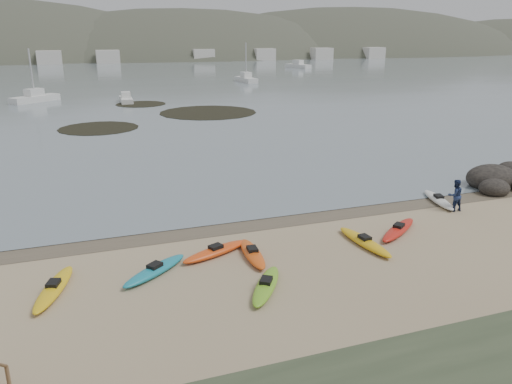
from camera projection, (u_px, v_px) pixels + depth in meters
name	position (u px, v px, depth m)	size (l,w,h in m)	color
ground	(256.00, 220.00, 25.23)	(600.00, 600.00, 0.00)	tan
wet_sand	(258.00, 222.00, 24.96)	(60.00, 60.00, 0.00)	brown
water	(88.00, 49.00, 294.86)	(1200.00, 1200.00, 0.00)	slate
kayaks	(283.00, 248.00, 21.52)	(21.55, 9.40, 0.34)	silver
person_east	(455.00, 195.00, 26.33)	(0.84, 0.65, 1.73)	navy
rock_cluster	(502.00, 183.00, 30.79)	(5.11, 3.73, 1.64)	black
kelp_mats	(170.00, 114.00, 57.97)	(22.40, 23.60, 0.04)	black
moored_boats	(101.00, 79.00, 96.94)	(96.62, 63.59, 1.37)	silver
far_hills	(194.00, 93.00, 216.84)	(550.00, 135.00, 80.00)	#384235
far_town	(121.00, 57.00, 156.84)	(199.00, 5.00, 4.00)	beige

